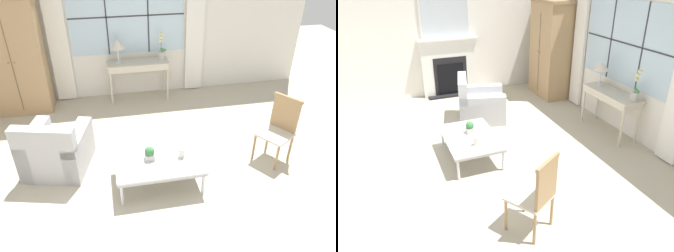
% 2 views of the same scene
% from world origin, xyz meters
% --- Properties ---
extents(ground_plane, '(14.00, 14.00, 0.00)m').
position_xyz_m(ground_plane, '(0.00, 0.00, 0.00)').
color(ground_plane, '#B2A893').
extents(wall_back_windowed, '(7.20, 0.14, 2.80)m').
position_xyz_m(wall_back_windowed, '(0.00, 3.02, 1.39)').
color(wall_back_windowed, silver).
rests_on(wall_back_windowed, ground_plane).
extents(wall_left, '(0.06, 7.20, 2.80)m').
position_xyz_m(wall_left, '(-3.03, 0.60, 1.40)').
color(wall_left, silver).
rests_on(wall_left, ground_plane).
extents(fireplace, '(0.34, 1.34, 2.30)m').
position_xyz_m(fireplace, '(-2.91, 0.55, 0.77)').
color(fireplace, black).
rests_on(fireplace, ground_plane).
extents(armoire, '(1.08, 0.60, 2.14)m').
position_xyz_m(armoire, '(-2.04, 2.68, 1.07)').
color(armoire, tan).
rests_on(armoire, ground_plane).
extents(console_table, '(1.18, 0.41, 0.77)m').
position_xyz_m(console_table, '(0.13, 2.73, 0.68)').
color(console_table, beige).
rests_on(console_table, ground_plane).
extents(table_lamp, '(0.28, 0.28, 0.46)m').
position_xyz_m(table_lamp, '(-0.24, 2.73, 1.14)').
color(table_lamp, silver).
rests_on(table_lamp, console_table).
extents(potted_orchid, '(0.16, 0.12, 0.53)m').
position_xyz_m(potted_orchid, '(0.60, 2.79, 0.95)').
color(potted_orchid, '#BCB7AD').
rests_on(potted_orchid, console_table).
extents(armchair_upholstered, '(1.02, 1.05, 0.87)m').
position_xyz_m(armchair_upholstered, '(-1.29, 0.76, 0.29)').
color(armchair_upholstered, '#B2B2B7').
rests_on(armchair_upholstered, ground_plane).
extents(side_chair_wooden, '(0.61, 0.61, 0.98)m').
position_xyz_m(side_chair_wooden, '(1.91, 0.39, 0.55)').
color(side_chair_wooden, beige).
rests_on(side_chair_wooden, ground_plane).
extents(coffee_table, '(1.16, 0.78, 0.38)m').
position_xyz_m(coffee_table, '(0.08, 0.16, 0.34)').
color(coffee_table, silver).
rests_on(coffee_table, ground_plane).
extents(potted_plant_small, '(0.13, 0.13, 0.20)m').
position_xyz_m(potted_plant_small, '(-0.03, 0.19, 0.48)').
color(potted_plant_small, '#BCB7AD').
rests_on(potted_plant_small, coffee_table).
extents(pillar_candle, '(0.11, 0.11, 0.15)m').
position_xyz_m(pillar_candle, '(0.39, 0.16, 0.45)').
color(pillar_candle, silver).
rests_on(pillar_candle, coffee_table).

